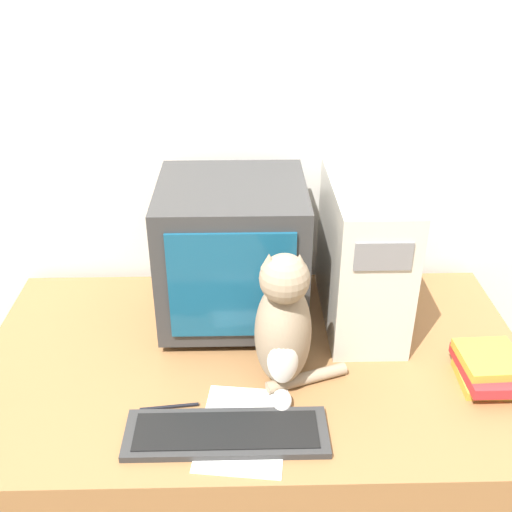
% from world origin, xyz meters
% --- Properties ---
extents(wall_back, '(7.00, 0.05, 2.50)m').
position_xyz_m(wall_back, '(0.00, 0.98, 1.25)').
color(wall_back, silver).
rests_on(wall_back, ground_plane).
extents(desk, '(1.59, 0.91, 0.71)m').
position_xyz_m(desk, '(0.00, 0.46, 0.36)').
color(desk, olive).
rests_on(desk, ground_plane).
extents(crt_monitor, '(0.43, 0.43, 0.44)m').
position_xyz_m(crt_monitor, '(-0.06, 0.68, 0.94)').
color(crt_monitor, '#333333').
rests_on(crt_monitor, desk).
extents(computer_tower, '(0.22, 0.48, 0.45)m').
position_xyz_m(computer_tower, '(0.33, 0.66, 0.94)').
color(computer_tower, beige).
rests_on(computer_tower, desk).
extents(keyboard, '(0.50, 0.16, 0.02)m').
position_xyz_m(keyboard, '(-0.08, 0.15, 0.72)').
color(keyboard, '#2D2D2D').
rests_on(keyboard, desk).
extents(cat, '(0.26, 0.25, 0.41)m').
position_xyz_m(cat, '(0.07, 0.35, 0.89)').
color(cat, gray).
rests_on(cat, desk).
extents(book_stack, '(0.16, 0.21, 0.08)m').
position_xyz_m(book_stack, '(0.63, 0.34, 0.75)').
color(book_stack, gold).
rests_on(book_stack, desk).
extents(pen, '(0.15, 0.03, 0.01)m').
position_xyz_m(pen, '(-0.23, 0.25, 0.72)').
color(pen, black).
rests_on(pen, desk).
extents(paper_sheet, '(0.24, 0.32, 0.00)m').
position_xyz_m(paper_sheet, '(-0.04, 0.17, 0.71)').
color(paper_sheet, white).
rests_on(paper_sheet, desk).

